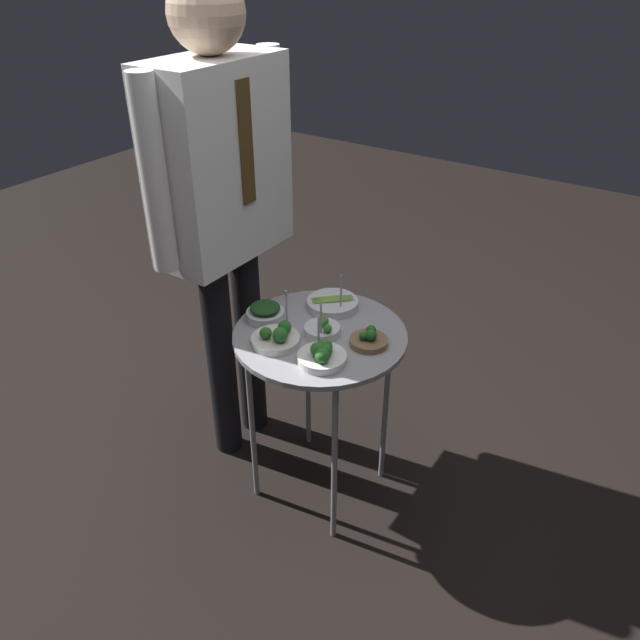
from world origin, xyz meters
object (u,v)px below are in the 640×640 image
object	(u,v)px
bowl_broccoli_mid_left	(322,329)
waiter_figure	(221,185)
bowl_broccoli_center	(322,355)
bowl_broccoli_near_rim	(369,340)
serving_cart	(320,349)
bowl_asparagus_far_rim	(332,303)
bowl_broccoli_back_right	(276,337)
bowl_spinach_front_right	(265,312)

from	to	relation	value
bowl_broccoli_mid_left	waiter_figure	xyz separation A→B (m)	(0.06, 0.44, 0.38)
bowl_broccoli_center	bowl_broccoli_near_rim	bearing A→B (deg)	-22.78
serving_cart	bowl_broccoli_near_rim	bearing A→B (deg)	-79.00
bowl_broccoli_mid_left	bowl_broccoli_center	bearing A→B (deg)	-146.66
serving_cart	bowl_asparagus_far_rim	xyz separation A→B (m)	(0.16, 0.06, 0.08)
bowl_broccoli_back_right	bowl_broccoli_near_rim	world-z (taller)	bowl_broccoli_back_right
bowl_asparagus_far_rim	bowl_broccoli_center	distance (m)	0.33
bowl_spinach_front_right	bowl_broccoli_center	xyz separation A→B (m)	(-0.10, -0.30, 0.00)
bowl_broccoli_mid_left	bowl_broccoli_center	size ratio (longest dim) A/B	0.88
bowl_broccoli_back_right	bowl_asparagus_far_rim	bearing A→B (deg)	-4.82
bowl_broccoli_mid_left	bowl_broccoli_center	distance (m)	0.16
bowl_asparagus_far_rim	bowl_spinach_front_right	world-z (taller)	bowl_asparagus_far_rim
bowl_broccoli_back_right	waiter_figure	world-z (taller)	waiter_figure
serving_cart	bowl_spinach_front_right	size ratio (longest dim) A/B	5.45
bowl_asparagus_far_rim	bowl_broccoli_near_rim	world-z (taller)	bowl_asparagus_far_rim
bowl_broccoli_mid_left	bowl_asparagus_far_rim	size ratio (longest dim) A/B	0.75
bowl_broccoli_back_right	bowl_spinach_front_right	bearing A→B (deg)	51.36
serving_cart	bowl_spinach_front_right	distance (m)	0.22
serving_cart	waiter_figure	xyz separation A→B (m)	(0.05, 0.43, 0.46)
bowl_broccoli_back_right	bowl_broccoli_mid_left	bearing A→B (deg)	-35.34
bowl_broccoli_mid_left	bowl_spinach_front_right	bearing A→B (deg)	98.05
serving_cart	waiter_figure	distance (m)	0.64
bowl_spinach_front_right	bowl_broccoli_mid_left	bearing A→B (deg)	-81.95
bowl_asparagus_far_rim	bowl_broccoli_center	bearing A→B (deg)	-152.61
serving_cart	bowl_asparagus_far_rim	size ratio (longest dim) A/B	3.89
bowl_broccoli_back_right	bowl_broccoli_center	distance (m)	0.18
bowl_broccoli_near_rim	bowl_broccoli_center	bearing A→B (deg)	157.22
bowl_broccoli_mid_left	bowl_asparagus_far_rim	bearing A→B (deg)	22.08
waiter_figure	bowl_broccoli_near_rim	bearing A→B (deg)	-92.17
bowl_broccoli_mid_left	bowl_broccoli_back_right	size ratio (longest dim) A/B	0.74
bowl_asparagus_far_rim	bowl_spinach_front_right	xyz separation A→B (m)	(-0.19, 0.15, 0.01)
bowl_broccoli_mid_left	serving_cart	bearing A→B (deg)	81.92
bowl_spinach_front_right	bowl_broccoli_center	world-z (taller)	bowl_broccoli_center
serving_cart	bowl_spinach_front_right	world-z (taller)	bowl_spinach_front_right
serving_cart	bowl_broccoli_near_rim	world-z (taller)	bowl_broccoli_near_rim
bowl_broccoli_back_right	bowl_spinach_front_right	distance (m)	0.16
bowl_broccoli_back_right	waiter_figure	distance (m)	0.55
bowl_spinach_front_right	waiter_figure	size ratio (longest dim) A/B	0.07
bowl_broccoli_mid_left	bowl_broccoli_near_rim	xyz separation A→B (m)	(0.03, -0.15, -0.00)
bowl_spinach_front_right	serving_cart	bearing A→B (deg)	-81.13
waiter_figure	bowl_spinach_front_right	bearing A→B (deg)	-110.45
bowl_broccoli_near_rim	bowl_spinach_front_right	bearing A→B (deg)	99.83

